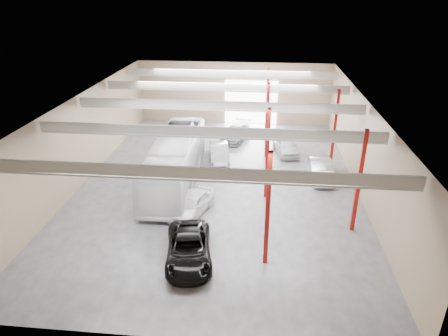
% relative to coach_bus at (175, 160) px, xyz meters
% --- Properties ---
extents(depot_shell, '(22.12, 32.12, 7.06)m').
position_rel_coach_bus_xyz_m(depot_shell, '(3.63, 0.60, 3.07)').
color(depot_shell, '#424347').
rests_on(depot_shell, ground).
extents(coach_bus, '(3.54, 13.77, 3.82)m').
position_rel_coach_bus_xyz_m(coach_bus, '(0.00, 0.00, 0.00)').
color(coach_bus, silver).
rests_on(coach_bus, ground).
extents(black_sedan, '(3.50, 5.95, 1.55)m').
position_rel_coach_bus_xyz_m(black_sedan, '(2.85, -10.07, -1.13)').
color(black_sedan, black).
rests_on(black_sedan, ground).
extents(car_row_a, '(3.14, 4.87, 1.54)m').
position_rel_coach_bus_xyz_m(car_row_a, '(2.14, -4.87, -1.14)').
color(car_row_a, white).
rests_on(car_row_a, ground).
extents(car_row_b, '(2.45, 4.91, 1.55)m').
position_rel_coach_bus_xyz_m(car_row_b, '(3.03, 4.62, -1.13)').
color(car_row_b, '#A4A4A8').
rests_on(car_row_b, ground).
extents(car_row_c, '(3.44, 5.59, 1.51)m').
position_rel_coach_bus_xyz_m(car_row_c, '(4.19, 10.45, -1.15)').
color(car_row_c, gray).
rests_on(car_row_c, ground).
extents(car_right_near, '(2.02, 5.14, 1.67)m').
position_rel_coach_bus_xyz_m(car_right_near, '(11.80, 1.93, -1.07)').
color(car_right_near, '#B9B8BD').
rests_on(car_right_near, ground).
extents(car_right_far, '(2.82, 5.00, 1.61)m').
position_rel_coach_bus_xyz_m(car_right_far, '(9.19, 7.13, -1.10)').
color(car_right_far, silver).
rests_on(car_right_far, ground).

